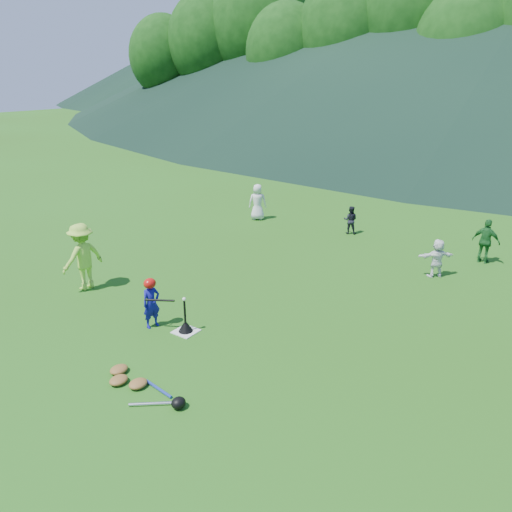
% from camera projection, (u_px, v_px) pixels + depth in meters
% --- Properties ---
extents(ground, '(120.00, 120.00, 0.00)m').
position_uv_depth(ground, '(186.00, 332.00, 10.21)').
color(ground, '#285914').
rests_on(ground, ground).
extents(home_plate, '(0.45, 0.45, 0.02)m').
position_uv_depth(home_plate, '(186.00, 331.00, 10.20)').
color(home_plate, silver).
rests_on(home_plate, ground).
extents(baseball, '(0.08, 0.08, 0.08)m').
position_uv_depth(baseball, '(184.00, 299.00, 9.95)').
color(baseball, white).
rests_on(baseball, batting_tee).
extents(batter_child, '(0.34, 0.44, 1.06)m').
position_uv_depth(batter_child, '(151.00, 303.00, 10.25)').
color(batter_child, navy).
rests_on(batter_child, ground).
extents(adult_coach, '(0.68, 1.10, 1.65)m').
position_uv_depth(adult_coach, '(83.00, 257.00, 11.99)').
color(adult_coach, '#A2DE41').
rests_on(adult_coach, ground).
extents(fielder_a, '(0.75, 0.68, 1.28)m').
position_uv_depth(fielder_a, '(258.00, 202.00, 17.76)').
color(fielder_a, silver).
rests_on(fielder_a, ground).
extents(fielder_b, '(0.54, 0.48, 0.92)m').
position_uv_depth(fielder_b, '(350.00, 220.00, 16.25)').
color(fielder_b, black).
rests_on(fielder_b, ground).
extents(fielder_c, '(0.75, 0.37, 1.25)m').
position_uv_depth(fielder_c, '(486.00, 241.00, 13.70)').
color(fielder_c, '#1E6427').
rests_on(fielder_c, ground).
extents(fielder_d, '(0.90, 0.86, 1.02)m').
position_uv_depth(fielder_d, '(437.00, 258.00, 12.80)').
color(fielder_d, white).
rests_on(fielder_d, ground).
extents(batting_tee, '(0.30, 0.30, 0.68)m').
position_uv_depth(batting_tee, '(186.00, 326.00, 10.16)').
color(batting_tee, black).
rests_on(batting_tee, home_plate).
extents(batter_gear, '(0.71, 0.34, 0.42)m').
position_uv_depth(batter_gear, '(151.00, 285.00, 10.08)').
color(batter_gear, '#B7100C').
rests_on(batter_gear, ground).
extents(equipment_pile, '(1.80, 0.74, 0.19)m').
position_uv_depth(equipment_pile, '(138.00, 384.00, 8.39)').
color(equipment_pile, olive).
rests_on(equipment_pile, ground).
extents(outfield_fence, '(70.07, 0.08, 1.33)m').
position_uv_depth(outfield_fence, '(488.00, 144.00, 31.45)').
color(outfield_fence, gray).
rests_on(outfield_fence, ground).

